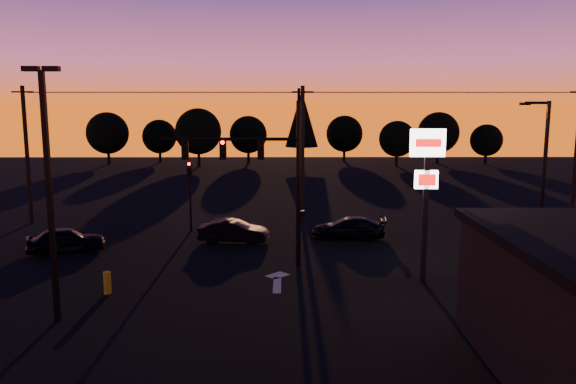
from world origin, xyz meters
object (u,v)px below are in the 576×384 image
(streetlight, at_px, (542,172))
(bollard, at_px, (107,283))
(traffic_signal_mast, at_px, (265,166))
(parking_lot_light, at_px, (48,178))
(car_right, at_px, (349,228))
(car_mid, at_px, (233,231))
(secondary_signal, at_px, (190,186))
(suv_parked, at_px, (569,310))
(pylon_sign, at_px, (427,172))
(car_left, at_px, (66,240))

(streetlight, bearing_deg, bollard, -164.84)
(traffic_signal_mast, relative_size, parking_lot_light, 0.94)
(traffic_signal_mast, bearing_deg, bollard, -148.04)
(streetlight, height_order, car_right, streetlight)
(car_mid, distance_m, car_right, 6.77)
(secondary_signal, xyz_separation_m, bollard, (-1.59, -11.54, -2.39))
(traffic_signal_mast, distance_m, secondary_signal, 9.19)
(secondary_signal, bearing_deg, bollard, -97.82)
(traffic_signal_mast, relative_size, suv_parked, 1.88)
(traffic_signal_mast, relative_size, pylon_sign, 1.26)
(secondary_signal, xyz_separation_m, car_left, (-5.84, -4.93, -2.19))
(streetlight, bearing_deg, car_right, 156.28)
(parking_lot_light, bearing_deg, pylon_sign, 17.23)
(car_mid, bearing_deg, traffic_signal_mast, -150.80)
(traffic_signal_mast, distance_m, car_left, 11.84)
(traffic_signal_mast, relative_size, bollard, 9.11)
(streetlight, height_order, car_mid, streetlight)
(pylon_sign, relative_size, car_left, 1.71)
(streetlight, bearing_deg, suv_parked, -107.89)
(streetlight, height_order, bollard, streetlight)
(streetlight, bearing_deg, secondary_signal, 162.44)
(streetlight, xyz_separation_m, suv_parked, (-2.98, -9.23, -3.79))
(secondary_signal, bearing_deg, car_mid, -44.14)
(parking_lot_light, distance_m, bollard, 5.70)
(car_mid, bearing_deg, bollard, 158.86)
(secondary_signal, relative_size, streetlight, 0.54)
(parking_lot_light, relative_size, car_left, 2.30)
(bollard, height_order, suv_parked, suv_parked)
(secondary_signal, relative_size, car_right, 1.01)
(bollard, bearing_deg, car_left, 122.79)
(secondary_signal, bearing_deg, pylon_sign, -39.77)
(traffic_signal_mast, distance_m, pylon_sign, 7.52)
(car_left, bearing_deg, car_mid, -98.53)
(car_right, bearing_deg, secondary_signal, -94.27)
(pylon_sign, relative_size, car_mid, 1.73)
(streetlight, xyz_separation_m, bollard, (-20.49, -5.55, -3.95))
(parking_lot_light, bearing_deg, traffic_signal_mast, 43.37)
(streetlight, relative_size, car_left, 2.01)
(bollard, xyz_separation_m, car_left, (-4.26, 6.61, 0.21))
(car_right, bearing_deg, streetlight, 73.17)
(secondary_signal, xyz_separation_m, streetlight, (18.91, -5.99, 1.56))
(secondary_signal, bearing_deg, car_right, -11.16)
(car_right, xyz_separation_m, suv_parked, (6.33, -13.32, 0.01))
(secondary_signal, height_order, car_left, secondary_signal)
(pylon_sign, relative_size, streetlight, 0.85)
(parking_lot_light, xyz_separation_m, suv_parked, (18.43, -0.73, -4.64))
(car_left, bearing_deg, parking_lot_light, 177.03)
(secondary_signal, xyz_separation_m, car_right, (9.60, -1.89, -2.23))
(secondary_signal, distance_m, car_left, 7.95)
(pylon_sign, height_order, car_left, pylon_sign)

